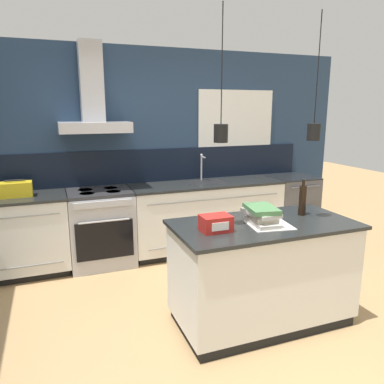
# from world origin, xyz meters

# --- Properties ---
(ground_plane) EXTENTS (16.00, 16.00, 0.00)m
(ground_plane) POSITION_xyz_m (0.00, 0.00, 0.00)
(ground_plane) COLOR tan
(ground_plane) RESTS_ON ground
(wall_back) EXTENTS (5.60, 2.26, 2.60)m
(wall_back) POSITION_xyz_m (-0.04, 2.00, 1.35)
(wall_back) COLOR navy
(wall_back) RESTS_ON ground_plane
(counter_run_left) EXTENTS (1.32, 0.64, 0.91)m
(counter_run_left) POSITION_xyz_m (-1.71, 1.69, 0.46)
(counter_run_left) COLOR black
(counter_run_left) RESTS_ON ground_plane
(counter_run_sink) EXTENTS (2.01, 0.64, 1.27)m
(counter_run_sink) POSITION_xyz_m (0.69, 1.69, 0.46)
(counter_run_sink) COLOR black
(counter_run_sink) RESTS_ON ground_plane
(oven_range) EXTENTS (0.74, 0.66, 0.91)m
(oven_range) POSITION_xyz_m (-0.69, 1.69, 0.46)
(oven_range) COLOR #B5B5BA
(oven_range) RESTS_ON ground_plane
(dishwasher) EXTENTS (0.62, 0.65, 0.91)m
(dishwasher) POSITION_xyz_m (1.99, 1.69, 0.46)
(dishwasher) COLOR #4C4C51
(dishwasher) RESTS_ON ground_plane
(kitchen_island) EXTENTS (1.55, 0.80, 0.91)m
(kitchen_island) POSITION_xyz_m (0.45, -0.10, 0.46)
(kitchen_island) COLOR black
(kitchen_island) RESTS_ON ground_plane
(bottle_on_island) EXTENTS (0.07, 0.07, 0.33)m
(bottle_on_island) POSITION_xyz_m (0.90, -0.01, 1.05)
(bottle_on_island) COLOR black
(bottle_on_island) RESTS_ON kitchen_island
(book_stack) EXTENTS (0.27, 0.37, 0.15)m
(book_stack) POSITION_xyz_m (0.41, -0.14, 0.99)
(book_stack) COLOR silver
(book_stack) RESTS_ON kitchen_island
(red_supply_box) EXTENTS (0.23, 0.18, 0.13)m
(red_supply_box) POSITION_xyz_m (-0.02, -0.16, 0.97)
(red_supply_box) COLOR red
(red_supply_box) RESTS_ON kitchen_island
(paper_pile) EXTENTS (0.38, 0.37, 0.01)m
(paper_pile) POSITION_xyz_m (0.46, -0.18, 0.91)
(paper_pile) COLOR silver
(paper_pile) RESTS_ON kitchen_island
(yellow_toolbox) EXTENTS (0.34, 0.18, 0.19)m
(yellow_toolbox) POSITION_xyz_m (-1.57, 1.69, 0.99)
(yellow_toolbox) COLOR gold
(yellow_toolbox) RESTS_ON counter_run_left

